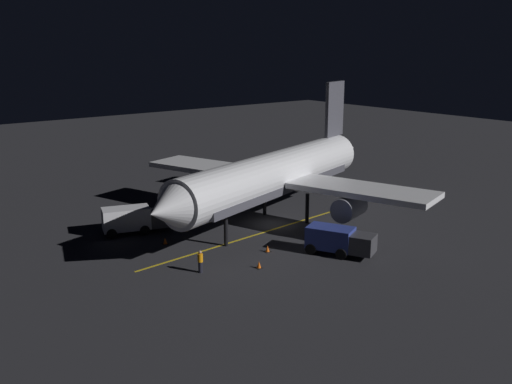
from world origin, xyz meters
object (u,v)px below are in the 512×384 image
at_px(airliner, 276,175).
at_px(baggage_truck, 133,220).
at_px(traffic_cone_near_left, 259,265).
at_px(traffic_cone_under_wing, 165,241).
at_px(ground_crew_worker, 200,261).
at_px(catering_truck, 338,241).
at_px(traffic_cone_near_right, 267,249).

bearing_deg(airliner, baggage_truck, 64.41).
height_order(traffic_cone_near_left, traffic_cone_under_wing, same).
distance_m(airliner, ground_crew_worker, 14.40).
height_order(catering_truck, traffic_cone_near_left, catering_truck).
relative_size(traffic_cone_near_left, traffic_cone_under_wing, 1.00).
relative_size(traffic_cone_near_right, traffic_cone_under_wing, 1.00).
bearing_deg(traffic_cone_near_right, baggage_truck, 28.89).
bearing_deg(catering_truck, baggage_truck, 34.00).
xyz_separation_m(airliner, traffic_cone_near_right, (-5.66, 5.72, -4.46)).
height_order(baggage_truck, traffic_cone_near_left, baggage_truck).
distance_m(ground_crew_worker, traffic_cone_near_left, 4.53).
bearing_deg(ground_crew_worker, baggage_truck, -2.43).
relative_size(catering_truck, ground_crew_worker, 3.35).
xyz_separation_m(traffic_cone_near_left, traffic_cone_near_right, (2.38, -2.81, 0.00)).
height_order(traffic_cone_near_right, traffic_cone_under_wing, same).
bearing_deg(airliner, catering_truck, 170.47).
relative_size(baggage_truck, catering_truck, 1.08).
bearing_deg(traffic_cone_near_left, baggage_truck, 14.19).
bearing_deg(ground_crew_worker, traffic_cone_near_left, -117.10).
height_order(catering_truck, ground_crew_worker, catering_truck).
bearing_deg(ground_crew_worker, traffic_cone_under_wing, -9.09).
relative_size(baggage_truck, traffic_cone_under_wing, 11.45).
bearing_deg(catering_truck, traffic_cone_near_right, 45.70).
bearing_deg(airliner, traffic_cone_near_left, 133.31).
height_order(airliner, traffic_cone_near_left, airliner).
xyz_separation_m(baggage_truck, traffic_cone_near_left, (-13.80, -3.49, -0.99)).
distance_m(traffic_cone_near_right, traffic_cone_under_wing, 8.94).
distance_m(airliner, baggage_truck, 13.77).
relative_size(airliner, traffic_cone_near_left, 60.38).
relative_size(airliner, traffic_cone_under_wing, 60.38).
distance_m(baggage_truck, traffic_cone_near_right, 13.08).
relative_size(catering_truck, traffic_cone_under_wing, 10.61).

